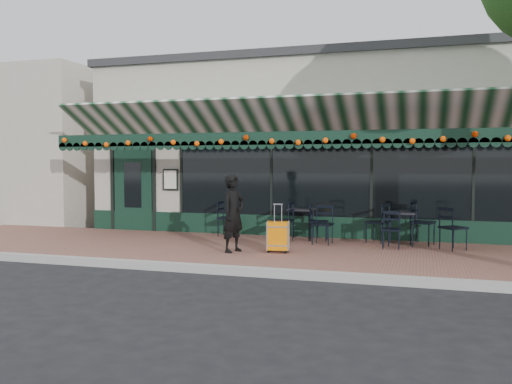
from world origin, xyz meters
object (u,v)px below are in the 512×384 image
(woman, at_px, (233,213))
(cafe_table_b, at_px, (301,212))
(chair_a_front, at_px, (391,230))
(chair_b_left, at_px, (282,221))
(chair_a_extra, at_px, (453,228))
(chair_a_right, at_px, (423,223))
(suitcase, at_px, (278,236))
(chair_solo, at_px, (228,218))
(cafe_table_a, at_px, (401,215))
(chair_b_right, at_px, (319,222))
(chair_b_front, at_px, (322,225))
(chair_a_left, at_px, (378,223))

(woman, distance_m, cafe_table_b, 2.40)
(chair_a_front, bearing_deg, chair_b_left, 171.16)
(chair_a_front, bearing_deg, chair_a_extra, 9.15)
(chair_a_right, distance_m, chair_a_extra, 0.81)
(suitcase, height_order, chair_solo, suitcase)
(cafe_table_a, height_order, chair_b_right, chair_b_right)
(chair_b_left, bearing_deg, chair_b_front, 83.23)
(chair_a_extra, xyz_separation_m, chair_b_right, (-2.87, 0.56, -0.02))
(suitcase, relative_size, chair_a_right, 1.00)
(cafe_table_b, distance_m, chair_a_front, 2.29)
(chair_a_left, bearing_deg, cafe_table_a, 90.23)
(chair_b_right, bearing_deg, chair_solo, 83.29)
(chair_a_extra, relative_size, chair_b_front, 1.03)
(chair_a_extra, bearing_deg, chair_a_right, 7.44)
(woman, bearing_deg, chair_solo, 44.43)
(chair_b_left, bearing_deg, cafe_table_a, 97.09)
(chair_b_left, bearing_deg, chair_a_front, 84.28)
(chair_solo, bearing_deg, chair_b_front, -102.33)
(cafe_table_b, height_order, chair_b_front, chair_b_front)
(cafe_table_a, relative_size, chair_a_extra, 0.81)
(suitcase, height_order, chair_a_right, suitcase)
(chair_a_right, height_order, chair_a_front, chair_a_right)
(chair_a_left, bearing_deg, chair_solo, -68.70)
(woman, bearing_deg, chair_b_left, 2.69)
(chair_a_front, xyz_separation_m, chair_b_right, (-1.66, 0.78, 0.03))
(cafe_table_a, relative_size, chair_b_left, 0.78)
(suitcase, distance_m, chair_solo, 2.68)
(chair_a_front, bearing_deg, woman, -156.59)
(chair_b_front, bearing_deg, chair_solo, 170.04)
(cafe_table_b, relative_size, chair_a_extra, 0.80)
(suitcase, distance_m, cafe_table_b, 2.06)
(woman, relative_size, chair_b_front, 1.78)
(chair_a_front, bearing_deg, suitcase, -152.14)
(chair_b_left, relative_size, chair_solo, 1.08)
(chair_a_front, xyz_separation_m, chair_b_front, (-1.47, 0.19, 0.04))
(cafe_table_a, bearing_deg, chair_b_left, -175.23)
(chair_b_left, bearing_deg, chair_b_right, 122.20)
(suitcase, relative_size, cafe_table_b, 1.35)
(chair_b_front, distance_m, chair_solo, 2.52)
(cafe_table_a, height_order, chair_a_left, chair_a_left)
(chair_a_left, distance_m, chair_a_right, 0.96)
(suitcase, relative_size, chair_b_right, 1.13)
(chair_b_left, height_order, chair_solo, chair_b_left)
(suitcase, distance_m, chair_b_left, 1.54)
(cafe_table_b, relative_size, chair_a_front, 0.91)
(woman, height_order, cafe_table_a, woman)
(suitcase, distance_m, chair_b_right, 1.99)
(chair_a_left, distance_m, chair_solo, 3.57)
(woman, distance_m, cafe_table_a, 3.70)
(suitcase, xyz_separation_m, chair_b_right, (0.46, 1.94, 0.10))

